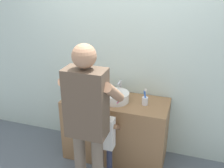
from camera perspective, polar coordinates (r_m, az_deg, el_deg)
The scene contains 7 objects.
back_wall at distance 3.21m, azimuth 2.61°, elevation 7.41°, with size 4.40×0.08×2.70m.
vanity_cabinet at distance 3.32m, azimuth 0.81°, elevation -9.90°, with size 1.27×0.54×0.82m, color olive.
sink_basin at distance 3.07m, azimuth 0.75°, elevation -2.80°, with size 0.33×0.33×0.11m.
faucet at distance 3.24m, azimuth 1.82°, elevation -0.91°, with size 0.18×0.14×0.18m.
toothbrush_cup at distance 3.01m, azimuth 7.31°, elevation -3.65°, with size 0.07×0.07×0.21m.
child_toddler at distance 2.92m, azimuth -1.55°, elevation -11.57°, with size 0.29×0.29×0.93m.
adult_parent at distance 2.47m, azimuth -5.49°, elevation -6.30°, with size 0.52×0.55×1.68m.
Camera 1 is at (0.81, -2.36, 2.22)m, focal length 41.26 mm.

